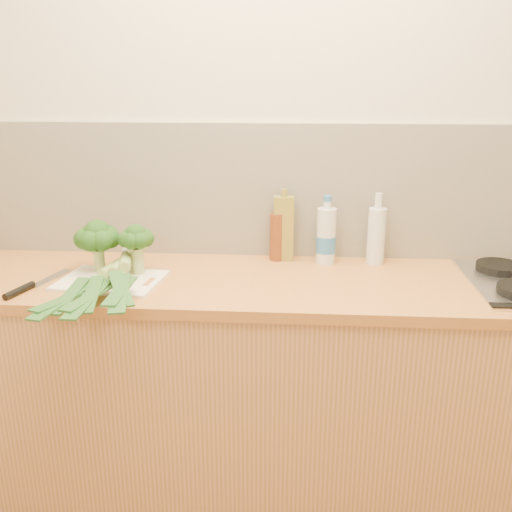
# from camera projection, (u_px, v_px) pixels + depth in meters

# --- Properties ---
(room_shell) EXTENTS (3.50, 3.50, 3.50)m
(room_shell) POSITION_uv_depth(u_px,v_px,m) (272.00, 191.00, 2.30)
(room_shell) COLOR beige
(room_shell) RESTS_ON ground
(counter) EXTENTS (3.20, 0.62, 0.90)m
(counter) POSITION_uv_depth(u_px,v_px,m) (268.00, 386.00, 2.25)
(counter) COLOR tan
(counter) RESTS_ON ground
(chopping_board) EXTENTS (0.39, 0.31, 0.01)m
(chopping_board) POSITION_uv_depth(u_px,v_px,m) (111.00, 281.00, 2.07)
(chopping_board) COLOR white
(chopping_board) RESTS_ON counter
(broccoli_left) EXTENTS (0.17, 0.17, 0.20)m
(broccoli_left) POSITION_uv_depth(u_px,v_px,m) (97.00, 237.00, 2.12)
(broccoli_left) COLOR #96AC64
(broccoli_left) RESTS_ON chopping_board
(broccoli_right) EXTENTS (0.13, 0.13, 0.19)m
(broccoli_right) POSITION_uv_depth(u_px,v_px,m) (136.00, 240.00, 2.10)
(broccoli_right) COLOR #96AC64
(broccoli_right) RESTS_ON chopping_board
(leek_front) EXTENTS (0.18, 0.66, 0.04)m
(leek_front) POSITION_uv_depth(u_px,v_px,m) (101.00, 276.00, 2.04)
(leek_front) COLOR white
(leek_front) RESTS_ON chopping_board
(leek_mid) EXTENTS (0.10, 0.65, 0.04)m
(leek_mid) POSITION_uv_depth(u_px,v_px,m) (112.00, 274.00, 2.00)
(leek_mid) COLOR white
(leek_mid) RESTS_ON chopping_board
(leek_back) EXTENTS (0.20, 0.65, 0.04)m
(leek_back) POSITION_uv_depth(u_px,v_px,m) (124.00, 269.00, 2.00)
(leek_back) COLOR white
(leek_back) RESTS_ON chopping_board
(chefs_knife) EXTENTS (0.12, 0.33, 0.02)m
(chefs_knife) POSITION_uv_depth(u_px,v_px,m) (28.00, 287.00, 2.00)
(chefs_knife) COLOR silver
(chefs_knife) RESTS_ON counter
(oil_tin) EXTENTS (0.08, 0.05, 0.29)m
(oil_tin) POSITION_uv_depth(u_px,v_px,m) (284.00, 228.00, 2.28)
(oil_tin) COLOR olive
(oil_tin) RESTS_ON counter
(glass_bottle) EXTENTS (0.07, 0.07, 0.28)m
(glass_bottle) POSITION_uv_depth(u_px,v_px,m) (376.00, 235.00, 2.25)
(glass_bottle) COLOR silver
(glass_bottle) RESTS_ON counter
(amber_bottle) EXTENTS (0.06, 0.06, 0.24)m
(amber_bottle) POSITION_uv_depth(u_px,v_px,m) (278.00, 235.00, 2.30)
(amber_bottle) COLOR brown
(amber_bottle) RESTS_ON counter
(water_bottle) EXTENTS (0.08, 0.08, 0.25)m
(water_bottle) POSITION_uv_depth(u_px,v_px,m) (326.00, 237.00, 2.26)
(water_bottle) COLOR silver
(water_bottle) RESTS_ON counter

